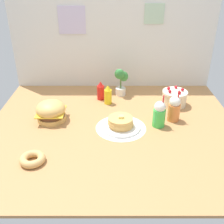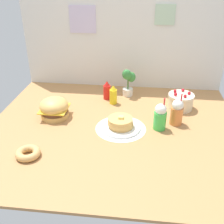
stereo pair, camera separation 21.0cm
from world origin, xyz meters
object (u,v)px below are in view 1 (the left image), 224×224
object	(u,v)px
ketchup_bottle	(101,91)
donut_pink_glaze	(33,159)
layer_cake	(175,98)
burger	(51,111)
pancake_stack	(121,123)
cream_soda_cup	(160,114)
orange_float_cup	(174,109)
potted_plant	(121,81)
mustard_bottle	(108,95)

from	to	relation	value
ketchup_bottle	donut_pink_glaze	bearing A→B (deg)	-113.43
layer_cake	ketchup_bottle	world-z (taller)	ketchup_bottle
burger	pancake_stack	distance (cm)	57.83
cream_soda_cup	orange_float_cup	bearing A→B (deg)	33.81
layer_cake	potted_plant	bearing A→B (deg)	155.44
burger	pancake_stack	size ratio (longest dim) A/B	0.78
pancake_stack	mustard_bottle	bearing A→B (deg)	103.70
burger	ketchup_bottle	xyz separation A→B (cm)	(38.86, 39.48, 0.16)
burger	donut_pink_glaze	distance (cm)	54.72
ketchup_bottle	cream_soda_cup	size ratio (longest dim) A/B	0.67
mustard_bottle	orange_float_cup	bearing A→B (deg)	-29.47
layer_cake	cream_soda_cup	bearing A→B (deg)	-118.21
orange_float_cup	potted_plant	bearing A→B (deg)	130.25
ketchup_bottle	potted_plant	size ratio (longest dim) A/B	0.66
ketchup_bottle	pancake_stack	bearing A→B (deg)	-71.39
pancake_stack	ketchup_bottle	size ratio (longest dim) A/B	1.70
pancake_stack	mustard_bottle	size ratio (longest dim) A/B	1.70
mustard_bottle	pancake_stack	bearing A→B (deg)	-76.30
pancake_stack	potted_plant	world-z (taller)	potted_plant
burger	cream_soda_cup	world-z (taller)	cream_soda_cup
cream_soda_cup	donut_pink_glaze	distance (cm)	99.51
mustard_bottle	cream_soda_cup	size ratio (longest dim) A/B	0.67
donut_pink_glaze	potted_plant	distance (cm)	120.38
mustard_bottle	cream_soda_cup	world-z (taller)	cream_soda_cup
orange_float_cup	potted_plant	xyz separation A→B (cm)	(-41.75, 49.32, 4.08)
mustard_bottle	burger	bearing A→B (deg)	-146.38
potted_plant	mustard_bottle	bearing A→B (deg)	-122.74
ketchup_bottle	potted_plant	world-z (taller)	potted_plant
pancake_stack	donut_pink_glaze	world-z (taller)	pancake_stack
mustard_bottle	orange_float_cup	size ratio (longest dim) A/B	0.67
donut_pink_glaze	pancake_stack	bearing A→B (deg)	35.82
ketchup_bottle	orange_float_cup	xyz separation A→B (cm)	(60.89, -39.43, 2.23)
orange_float_cup	ketchup_bottle	bearing A→B (deg)	147.07
donut_pink_glaze	orange_float_cup	bearing A→B (deg)	28.20
layer_cake	orange_float_cup	distance (cm)	28.34
burger	layer_cake	bearing A→B (deg)	14.56
ketchup_bottle	mustard_bottle	xyz separation A→B (cm)	(7.01, -8.98, 0.00)
burger	donut_pink_glaze	size ratio (longest dim) A/B	1.43
ketchup_bottle	mustard_bottle	size ratio (longest dim) A/B	1.00
mustard_bottle	potted_plant	distance (cm)	23.30
layer_cake	mustard_bottle	size ratio (longest dim) A/B	1.25
pancake_stack	orange_float_cup	xyz separation A→B (cm)	(43.41, 12.48, 6.34)
pancake_stack	mustard_bottle	distance (cm)	44.38
layer_cake	cream_soda_cup	size ratio (longest dim) A/B	0.83
burger	mustard_bottle	bearing A→B (deg)	33.62
mustard_bottle	potted_plant	world-z (taller)	potted_plant
burger	donut_pink_glaze	bearing A→B (deg)	-91.93
cream_soda_cup	ketchup_bottle	bearing A→B (deg)	134.44
cream_soda_cup	orange_float_cup	size ratio (longest dim) A/B	1.00
layer_cake	donut_pink_glaze	bearing A→B (deg)	-142.75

